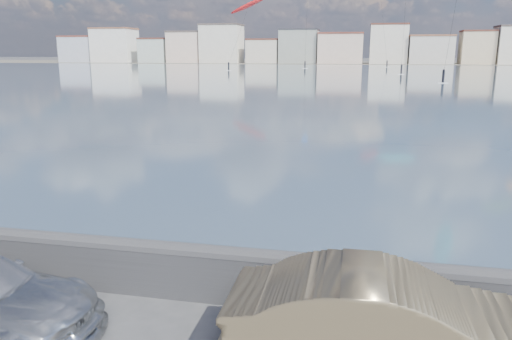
% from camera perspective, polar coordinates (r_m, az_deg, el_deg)
% --- Properties ---
extents(bay_water, '(500.00, 177.00, 0.00)m').
position_cam_1_polar(bay_water, '(97.03, 10.47, 10.56)').
color(bay_water, '#3C4E68').
rests_on(bay_water, ground).
extents(far_shore_strip, '(500.00, 60.00, 0.00)m').
position_cam_1_polar(far_shore_strip, '(205.45, 11.49, 11.92)').
color(far_shore_strip, '#4C473D').
rests_on(far_shore_strip, ground).
extents(seawall, '(400.00, 0.36, 1.08)m').
position_cam_1_polar(seawall, '(9.47, -7.73, -11.09)').
color(seawall, '#28282B').
rests_on(seawall, ground).
extents(far_buildings, '(240.79, 13.26, 14.60)m').
position_cam_1_polar(far_buildings, '(191.40, 11.91, 13.61)').
color(far_buildings, '#B2B7C6').
rests_on(far_buildings, ground).
extents(car_champagne, '(4.67, 1.73, 1.53)m').
position_cam_1_polar(car_champagne, '(7.55, 15.00, -16.68)').
color(car_champagne, '#9F895F').
rests_on(car_champagne, ground).
extents(kitesurfer_1, '(10.35, 12.03, 18.11)m').
position_cam_1_polar(kitesurfer_1, '(129.36, -0.82, 18.29)').
color(kitesurfer_1, red).
rests_on(kitesurfer_1, ground).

